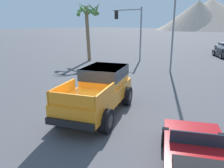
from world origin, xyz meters
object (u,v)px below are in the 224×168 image
red_convertible_car (198,161)px  palm_tree_tall (88,17)px  traffic_light_crosswalk (130,23)px  street_lamp_post (175,5)px  orange_pickup_truck (100,88)px

red_convertible_car → palm_tree_tall: (-15.88, 11.03, 4.20)m
traffic_light_crosswalk → street_lamp_post: bearing=154.7°
orange_pickup_truck → traffic_light_crosswalk: traffic_light_crosswalk is taller
orange_pickup_truck → traffic_light_crosswalk: bearing=99.3°
orange_pickup_truck → palm_tree_tall: size_ratio=0.91×
palm_tree_tall → orange_pickup_truck: bearing=-41.4°
orange_pickup_truck → traffic_light_crosswalk: size_ratio=0.98×
traffic_light_crosswalk → palm_tree_tall: bearing=53.7°
orange_pickup_truck → traffic_light_crosswalk: 15.71m
red_convertible_car → traffic_light_crosswalk: 20.06m
orange_pickup_truck → palm_tree_tall: bearing=116.3°
orange_pickup_truck → street_lamp_post: (-1.43, 10.00, 4.19)m
red_convertible_car → street_lamp_post: (-6.51, 11.52, 4.91)m
red_convertible_car → traffic_light_crosswalk: size_ratio=0.79×
street_lamp_post → red_convertible_car: bearing=-60.5°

